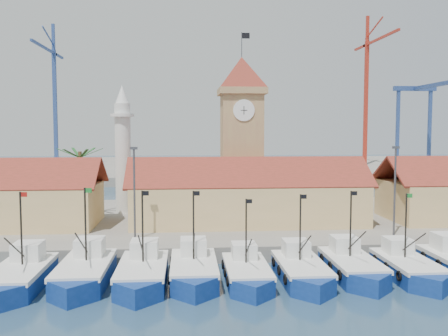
{
  "coord_description": "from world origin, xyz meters",
  "views": [
    {
      "loc": [
        -7.07,
        -36.44,
        12.19
      ],
      "look_at": [
        -2.82,
        18.0,
        7.97
      ],
      "focal_mm": 40.0,
      "sensor_mm": 36.0,
      "label": 1
    }
  ],
  "objects": [
    {
      "name": "ground",
      "position": [
        0.0,
        0.0,
        0.0
      ],
      "size": [
        400.0,
        400.0,
        0.0
      ],
      "primitive_type": "plane",
      "color": "navy",
      "rests_on": "ground"
    },
    {
      "name": "quay",
      "position": [
        0.0,
        24.0,
        0.75
      ],
      "size": [
        140.0,
        32.0,
        1.5
      ],
      "primitive_type": "cube",
      "color": "gray",
      "rests_on": "ground"
    },
    {
      "name": "terminal",
      "position": [
        0.0,
        110.0,
        1.0
      ],
      "size": [
        240.0,
        80.0,
        2.0
      ],
      "primitive_type": "cube",
      "color": "gray",
      "rests_on": "ground"
    },
    {
      "name": "boat_0",
      "position": [
        -19.83,
        1.98,
        0.81
      ],
      "size": [
        3.77,
        10.32,
        7.81
      ],
      "color": "navy",
      "rests_on": "ground"
    },
    {
      "name": "boat_1",
      "position": [
        -15.07,
        2.72,
        0.83
      ],
      "size": [
        3.86,
        10.58,
        8.0
      ],
      "color": "navy",
      "rests_on": "ground"
    },
    {
      "name": "boat_2",
      "position": [
        -10.49,
        2.14,
        0.81
      ],
      "size": [
        3.76,
        10.29,
        7.79
      ],
      "color": "navy",
      "rests_on": "ground"
    },
    {
      "name": "boat_3",
      "position": [
        -6.43,
        2.74,
        0.79
      ],
      "size": [
        3.69,
        10.11,
        7.65
      ],
      "color": "navy",
      "rests_on": "ground"
    },
    {
      "name": "boat_4",
      "position": [
        -2.23,
        1.89,
        0.73
      ],
      "size": [
        3.4,
        9.31,
        7.04
      ],
      "color": "navy",
      "rests_on": "ground"
    },
    {
      "name": "boat_5",
      "position": [
        2.21,
        2.03,
        0.76
      ],
      "size": [
        3.56,
        9.74,
        7.37
      ],
      "color": "navy",
      "rests_on": "ground"
    },
    {
      "name": "boat_6",
      "position": [
        6.67,
        2.82,
        0.78
      ],
      "size": [
        3.62,
        9.92,
        7.51
      ],
      "color": "navy",
      "rests_on": "ground"
    },
    {
      "name": "boat_7",
      "position": [
        11.17,
        2.26,
        0.76
      ],
      "size": [
        3.53,
        9.68,
        7.33
      ],
      "color": "navy",
      "rests_on": "ground"
    },
    {
      "name": "hall_center",
      "position": [
        0.0,
        20.0,
        3.99
      ],
      "size": [
        27.04,
        10.13,
        7.61
      ],
      "color": "#E0B97B",
      "rests_on": "quay"
    },
    {
      "name": "clock_tower",
      "position": [
        0.0,
        26.0,
        11.96
      ],
      "size": [
        5.8,
        5.8,
        22.7
      ],
      "color": "tan",
      "rests_on": "quay"
    },
    {
      "name": "minaret",
      "position": [
        -15.0,
        28.0,
        9.73
      ],
      "size": [
        3.0,
        3.0,
        16.3
      ],
      "color": "silver",
      "rests_on": "quay"
    },
    {
      "name": "palm_tree",
      "position": [
        -20.0,
        26.0,
        6.25
      ],
      "size": [
        5.6,
        5.03,
        8.39
      ],
      "color": "brown",
      "rests_on": "quay"
    },
    {
      "name": "lamp_posts",
      "position": [
        0.5,
        12.0,
        6.48
      ],
      "size": [
        80.7,
        0.25,
        9.03
      ],
      "color": "#3F3F44",
      "rests_on": "quay"
    },
    {
      "name": "crane_blue_near",
      "position": [
        -43.53,
        106.82,
        23.77
      ],
      "size": [
        1.0,
        30.63,
        39.51
      ],
      "color": "navy",
      "rests_on": "terminal"
    },
    {
      "name": "crane_red_right",
      "position": [
        45.14,
        103.77,
        25.51
      ],
      "size": [
        1.0,
        31.51,
        42.54
      ],
      "color": "#AF2A1A",
      "rests_on": "terminal"
    },
    {
      "name": "gantry",
      "position": [
        62.0,
        106.65,
        20.04
      ],
      "size": [
        13.0,
        22.0,
        23.2
      ],
      "color": "navy",
      "rests_on": "terminal"
    }
  ]
}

